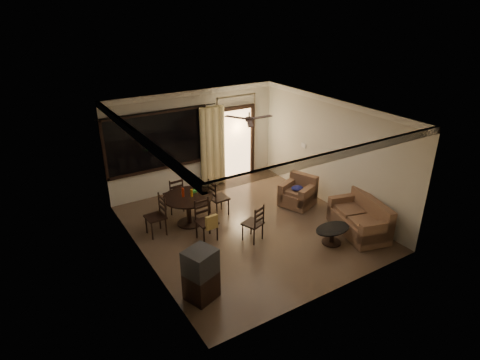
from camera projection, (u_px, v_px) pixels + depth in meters
ground at (248, 227)px, 9.55m from camera, size 5.50×5.50×0.00m
room_shell at (231, 131)px, 10.47m from camera, size 5.50×6.70×5.50m
dining_table at (188, 202)px, 9.49m from camera, size 1.17×1.17×0.95m
dining_chair_west at (156, 223)px, 9.18m from camera, size 0.44×0.44×0.95m
dining_chair_east at (219, 204)px, 10.04m from camera, size 0.44×0.44×0.95m
dining_chair_south at (207, 228)px, 8.95m from camera, size 0.44×0.50×0.95m
dining_chair_north at (174, 201)px, 10.20m from camera, size 0.44×0.44×0.95m
tv_cabinet at (201, 274)px, 7.11m from camera, size 0.65×0.62×1.00m
sofa at (361, 220)px, 9.24m from camera, size 1.16×1.67×0.81m
armchair at (299, 193)px, 10.51m from camera, size 0.99×0.99×0.77m
coffee_table at (332, 233)px, 8.84m from camera, size 0.87×0.52×0.38m
side_chair at (253, 230)px, 8.96m from camera, size 0.50×0.50×0.89m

